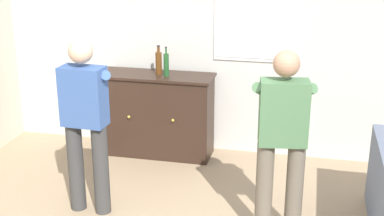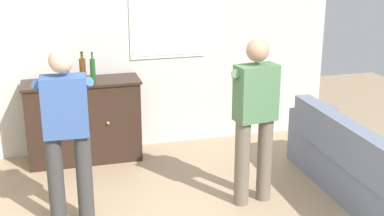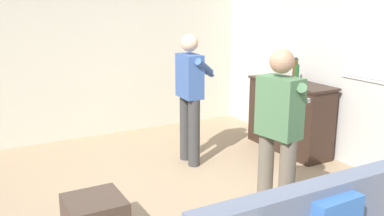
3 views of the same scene
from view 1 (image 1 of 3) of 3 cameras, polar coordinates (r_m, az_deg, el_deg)
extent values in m
cube|color=beige|center=(6.31, 2.65, 7.69)|extent=(5.20, 0.12, 2.80)
cube|color=silver|center=(6.14, 6.82, 9.47)|extent=(0.95, 0.02, 0.99)
cube|color=white|center=(6.14, 6.81, 9.46)|extent=(0.87, 0.03, 0.91)
cube|color=black|center=(6.36, -3.80, -0.84)|extent=(1.31, 0.44, 0.96)
cube|color=black|center=(6.22, -3.90, 3.46)|extent=(1.35, 0.48, 0.03)
sphere|color=#B79338|center=(6.22, -6.75, -0.94)|extent=(0.04, 0.04, 0.04)
sphere|color=#B79338|center=(6.07, -2.06, -1.32)|extent=(0.04, 0.04, 0.04)
cylinder|color=#593314|center=(6.20, -3.57, 4.80)|extent=(0.07, 0.07, 0.25)
cylinder|color=#593314|center=(6.17, -3.60, 6.24)|extent=(0.03, 0.03, 0.07)
cylinder|color=#262626|center=(6.16, -3.61, 6.61)|extent=(0.04, 0.04, 0.02)
cylinder|color=#1E4C23|center=(6.11, -2.76, 4.61)|extent=(0.06, 0.06, 0.26)
cylinder|color=#1E4C23|center=(6.07, -2.79, 6.10)|extent=(0.02, 0.02, 0.07)
cylinder|color=#262626|center=(6.06, -2.79, 6.47)|extent=(0.02, 0.02, 0.02)
cylinder|color=#383838|center=(5.24, -12.27, -6.15)|extent=(0.15, 0.15, 0.88)
cylinder|color=#383838|center=(5.13, -9.68, -6.53)|extent=(0.15, 0.15, 0.88)
cube|color=#385693|center=(4.93, -11.50, 1.23)|extent=(0.41, 0.24, 0.55)
sphere|color=#D8AD8C|center=(4.82, -11.81, 5.94)|extent=(0.22, 0.22, 0.22)
cylinder|color=#385693|center=(5.08, -11.93, 3.03)|extent=(0.34, 0.40, 0.29)
cylinder|color=#385693|center=(4.98, -9.57, 2.86)|extent=(0.31, 0.42, 0.29)
cube|color=white|center=(5.19, -9.93, 2.51)|extent=(0.15, 0.05, 0.04)
cylinder|color=#6B6051|center=(4.73, 7.69, -8.67)|extent=(0.15, 0.15, 0.88)
cylinder|color=#6B6051|center=(4.76, 10.85, -8.69)|extent=(0.15, 0.15, 0.88)
cube|color=#4C754C|center=(4.46, 9.75, -0.50)|extent=(0.43, 0.28, 0.55)
sphere|color=tan|center=(4.35, 10.05, 4.68)|extent=(0.22, 0.22, 0.22)
cylinder|color=#4C754C|center=(4.57, 8.21, 1.49)|extent=(0.28, 0.43, 0.29)
cylinder|color=#4C754C|center=(4.60, 11.07, 1.42)|extent=(0.37, 0.37, 0.29)
cube|color=white|center=(4.76, 9.41, 1.05)|extent=(0.15, 0.06, 0.04)
camera|label=2|loc=(2.12, -87.21, 0.94)|focal=50.00mm
camera|label=3|loc=(3.25, 68.26, -2.23)|focal=40.00mm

